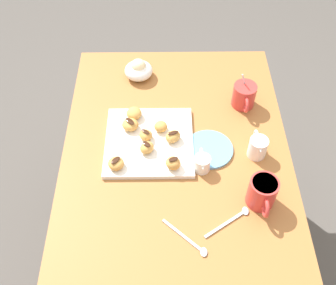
% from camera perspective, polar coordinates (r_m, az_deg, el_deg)
% --- Properties ---
extents(ground_plane, '(8.00, 8.00, 0.00)m').
position_cam_1_polar(ground_plane, '(1.99, 0.80, -14.15)').
color(ground_plane, '#514C47').
extents(dining_table, '(1.00, 0.75, 0.74)m').
position_cam_1_polar(dining_table, '(1.47, 1.05, -4.30)').
color(dining_table, '#A36633').
rests_on(dining_table, ground_plane).
extents(pastry_plate_square, '(0.29, 0.29, 0.02)m').
position_cam_1_polar(pastry_plate_square, '(1.36, -2.64, 0.11)').
color(pastry_plate_square, white).
rests_on(pastry_plate_square, dining_table).
extents(coffee_mug_red_left, '(0.12, 0.08, 0.13)m').
position_cam_1_polar(coffee_mug_red_left, '(1.48, 10.61, 6.54)').
color(coffee_mug_red_left, red).
rests_on(coffee_mug_red_left, dining_table).
extents(coffee_mug_red_right, '(0.13, 0.08, 0.10)m').
position_cam_1_polar(coffee_mug_red_right, '(1.22, 13.08, -6.78)').
color(coffee_mug_red_right, red).
rests_on(coffee_mug_red_right, dining_table).
extents(cream_pitcher_white, '(0.10, 0.06, 0.07)m').
position_cam_1_polar(cream_pitcher_white, '(1.34, 12.44, -0.54)').
color(cream_pitcher_white, white).
rests_on(cream_pitcher_white, dining_table).
extents(ice_cream_bowl, '(0.11, 0.11, 0.08)m').
position_cam_1_polar(ice_cream_bowl, '(1.57, -4.14, 10.13)').
color(ice_cream_bowl, white).
rests_on(ice_cream_bowl, dining_table).
extents(chocolate_sauce_pitcher, '(0.09, 0.05, 0.06)m').
position_cam_1_polar(chocolate_sauce_pitcher, '(1.28, 4.79, -2.83)').
color(chocolate_sauce_pitcher, white).
rests_on(chocolate_sauce_pitcher, dining_table).
extents(saucer_sky_left, '(0.16, 0.16, 0.01)m').
position_cam_1_polar(saucer_sky_left, '(1.35, 5.74, -0.93)').
color(saucer_sky_left, '#66A8DB').
rests_on(saucer_sky_left, dining_table).
extents(loose_spoon_near_saucer, '(0.10, 0.14, 0.01)m').
position_cam_1_polar(loose_spoon_near_saucer, '(1.22, 9.05, -10.54)').
color(loose_spoon_near_saucer, silver).
rests_on(loose_spoon_near_saucer, dining_table).
extents(loose_spoon_by_plate, '(0.12, 0.12, 0.01)m').
position_cam_1_polar(loose_spoon_by_plate, '(1.17, 3.12, -13.66)').
color(loose_spoon_by_plate, silver).
rests_on(loose_spoon_by_plate, dining_table).
extents(beignet_0, '(0.06, 0.06, 0.03)m').
position_cam_1_polar(beignet_0, '(1.31, -2.96, -0.73)').
color(beignet_0, '#D19347').
rests_on(beignet_0, pastry_plate_square).
extents(chocolate_drizzle_0, '(0.03, 0.03, 0.00)m').
position_cam_1_polar(chocolate_drizzle_0, '(1.30, -3.00, -0.23)').
color(chocolate_drizzle_0, '#381E11').
rests_on(chocolate_drizzle_0, beignet_0).
extents(beignet_1, '(0.07, 0.07, 0.03)m').
position_cam_1_polar(beignet_1, '(1.34, 0.70, 0.84)').
color(beignet_1, '#D19347').
rests_on(beignet_1, pastry_plate_square).
extents(chocolate_drizzle_1, '(0.03, 0.04, 0.00)m').
position_cam_1_polar(chocolate_drizzle_1, '(1.32, 0.71, 1.37)').
color(chocolate_drizzle_1, '#381E11').
rests_on(chocolate_drizzle_1, beignet_1).
extents(beignet_2, '(0.08, 0.08, 0.03)m').
position_cam_1_polar(beignet_2, '(1.38, -5.30, 2.50)').
color(beignet_2, '#D19347').
rests_on(beignet_2, pastry_plate_square).
extents(chocolate_drizzle_2, '(0.04, 0.04, 0.00)m').
position_cam_1_polar(chocolate_drizzle_2, '(1.37, -5.36, 2.99)').
color(chocolate_drizzle_2, '#381E11').
rests_on(chocolate_drizzle_2, beignet_2).
extents(beignet_3, '(0.07, 0.07, 0.04)m').
position_cam_1_polar(beignet_3, '(1.27, 0.72, -2.91)').
color(beignet_3, '#D19347').
rests_on(beignet_3, pastry_plate_square).
extents(chocolate_drizzle_3, '(0.03, 0.04, 0.00)m').
position_cam_1_polar(chocolate_drizzle_3, '(1.25, 0.73, -2.35)').
color(chocolate_drizzle_3, '#381E11').
rests_on(chocolate_drizzle_3, beignet_3).
extents(beignet_4, '(0.06, 0.06, 0.03)m').
position_cam_1_polar(beignet_4, '(1.37, -1.01, 2.25)').
color(beignet_4, '#D19347').
rests_on(beignet_4, pastry_plate_square).
extents(beignet_5, '(0.06, 0.06, 0.03)m').
position_cam_1_polar(beignet_5, '(1.35, -3.11, 1.05)').
color(beignet_5, '#D19347').
rests_on(beignet_5, pastry_plate_square).
extents(chocolate_drizzle_5, '(0.03, 0.03, 0.00)m').
position_cam_1_polar(chocolate_drizzle_5, '(1.33, -3.14, 1.52)').
color(chocolate_drizzle_5, '#381E11').
rests_on(chocolate_drizzle_5, beignet_5).
extents(beignet_6, '(0.07, 0.07, 0.03)m').
position_cam_1_polar(beignet_6, '(1.41, -4.76, 4.08)').
color(beignet_6, '#D19347').
rests_on(beignet_6, pastry_plate_square).
extents(beignet_7, '(0.07, 0.07, 0.03)m').
position_cam_1_polar(beignet_7, '(1.28, -7.29, -2.92)').
color(beignet_7, '#D19347').
rests_on(beignet_7, pastry_plate_square).
extents(chocolate_drizzle_7, '(0.04, 0.04, 0.00)m').
position_cam_1_polar(chocolate_drizzle_7, '(1.27, -7.36, -2.47)').
color(chocolate_drizzle_7, '#381E11').
rests_on(chocolate_drizzle_7, beignet_7).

